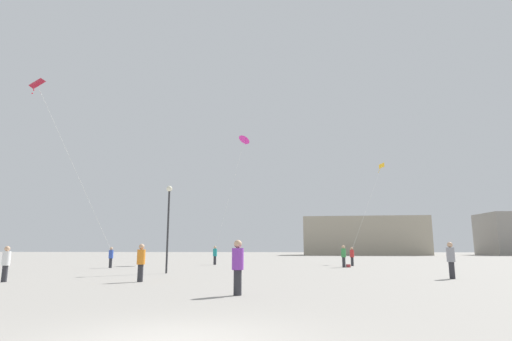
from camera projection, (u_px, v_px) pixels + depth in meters
name	position (u px, v px, depth m)	size (l,w,h in m)	color
person_in_green	(344.00, 255.00, 32.72)	(0.37, 0.37, 1.71)	#2D2D33
person_in_purple	(238.00, 265.00, 13.52)	(0.38, 0.38, 1.76)	#2D2D33
person_in_blue	(111.00, 256.00, 31.94)	(0.34, 0.34, 1.57)	#2D2D33
person_in_red	(352.00, 256.00, 35.38)	(0.34, 0.34, 1.58)	#2D2D33
person_in_teal	(215.00, 254.00, 37.94)	(0.37, 0.37, 1.68)	#2D2D33
person_in_white	(6.00, 262.00, 18.77)	(0.35, 0.35, 1.59)	#2D2D33
person_in_orange	(141.00, 261.00, 18.83)	(0.37, 0.37, 1.68)	#2D2D33
person_in_grey	(451.00, 259.00, 20.64)	(0.39, 0.39, 1.79)	#2D2D33
kite_magenta_diamond	(244.00, 140.00, 45.06)	(2.90, 6.09, 12.26)	#D12899
kite_crimson_delta	(38.00, 88.00, 28.94)	(4.23, 6.10, 11.82)	red
kite_amber_delta	(380.00, 169.00, 44.16)	(5.02, 8.52, 9.13)	yellow
building_left_hall	(364.00, 236.00, 90.57)	(26.31, 11.87, 8.10)	#A39984
lamppost_east	(168.00, 214.00, 25.61)	(0.36, 0.36, 5.32)	#2D2D30
handbag_beside_flyer	(348.00, 266.00, 32.64)	(0.32, 0.14, 0.24)	maroon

